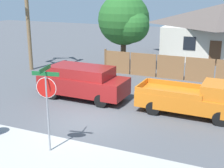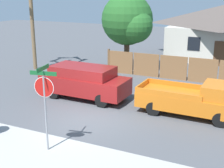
{
  "view_description": "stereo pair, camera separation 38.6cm",
  "coord_description": "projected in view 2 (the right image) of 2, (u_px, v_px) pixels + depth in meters",
  "views": [
    {
      "loc": [
        6.4,
        -11.78,
        5.75
      ],
      "look_at": [
        0.8,
        0.96,
        1.6
      ],
      "focal_mm": 50.0,
      "sensor_mm": 36.0,
      "label": 1
    },
    {
      "loc": [
        6.75,
        -11.62,
        5.75
      ],
      "look_at": [
        0.8,
        0.96,
        1.6
      ],
      "focal_mm": 50.0,
      "sensor_mm": 36.0,
      "label": 2
    }
  ],
  "objects": [
    {
      "name": "sidewalk_strip",
      "position": [
        39.0,
        156.0,
        11.36
      ],
      "size": [
        36.0,
        3.2,
        0.01
      ],
      "color": "#A3A39E",
      "rests_on": "ground"
    },
    {
      "name": "red_suv",
      "position": [
        84.0,
        81.0,
        17.24
      ],
      "size": [
        4.95,
        2.04,
        1.82
      ],
      "rotation": [
        0.0,
        0.0,
        -0.02
      ],
      "color": "maroon",
      "rests_on": "ground"
    },
    {
      "name": "wooden_fence",
      "position": [
        203.0,
        71.0,
        20.21
      ],
      "size": [
        13.69,
        0.12,
        1.71
      ],
      "color": "brown",
      "rests_on": "ground"
    },
    {
      "name": "ground_plane",
      "position": [
        88.0,
        120.0,
        14.48
      ],
      "size": [
        80.0,
        80.0,
        0.0
      ],
      "primitive_type": "plane",
      "color": "#4C4F54"
    },
    {
      "name": "oak_tree",
      "position": [
        129.0,
        21.0,
        22.49
      ],
      "size": [
        3.92,
        3.74,
        5.66
      ],
      "color": "brown",
      "rests_on": "ground"
    },
    {
      "name": "orange_pickup",
      "position": [
        195.0,
        100.0,
        14.79
      ],
      "size": [
        5.03,
        1.99,
        1.71
      ],
      "rotation": [
        0.0,
        0.0,
        -0.02
      ],
      "color": "orange",
      "rests_on": "ground"
    },
    {
      "name": "stop_sign",
      "position": [
        44.0,
        94.0,
        11.16
      ],
      "size": [
        1.01,
        0.91,
        3.24
      ],
      "rotation": [
        0.0,
        0.0,
        0.19
      ],
      "color": "gray",
      "rests_on": "ground"
    }
  ]
}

